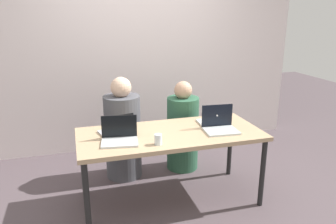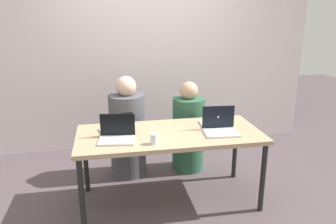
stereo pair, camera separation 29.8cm
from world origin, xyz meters
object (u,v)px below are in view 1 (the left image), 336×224
at_px(laptop_front_left, 120,137).
at_px(water_glass_left, 158,140).
at_px(person_on_right, 183,130).
at_px(laptop_front_right, 220,125).
at_px(person_on_left, 123,133).
at_px(laptop_back_right, 214,120).
at_px(laptop_back_left, 117,130).

xyz_separation_m(laptop_front_left, water_glass_left, (0.31, -0.16, -0.01)).
relative_size(person_on_right, laptop_front_right, 3.25).
xyz_separation_m(person_on_left, person_on_right, (0.71, 0.00, -0.04)).
relative_size(laptop_front_left, water_glass_left, 3.71).
distance_m(laptop_back_right, laptop_front_right, 0.19).
height_order(person_on_left, laptop_front_left, person_on_left).
distance_m(person_on_left, laptop_back_right, 1.06).
relative_size(laptop_front_left, laptop_back_left, 1.05).
height_order(person_on_right, laptop_back_left, person_on_right).
relative_size(person_on_right, laptop_back_right, 3.31).
relative_size(person_on_left, laptop_back_right, 3.59).
xyz_separation_m(laptop_front_left, laptop_front_right, (0.97, 0.01, 0.00)).
bearing_deg(water_glass_left, laptop_front_left, 153.00).
xyz_separation_m(laptop_back_left, water_glass_left, (0.31, -0.35, -0.00)).
bearing_deg(water_glass_left, laptop_front_right, 14.54).
height_order(laptop_back_right, water_glass_left, laptop_back_right).
height_order(laptop_back_left, laptop_back_right, laptop_back_right).
distance_m(person_on_left, laptop_front_right, 1.14).
xyz_separation_m(laptop_front_left, laptop_back_right, (1.00, 0.20, 0.00)).
relative_size(laptop_front_right, water_glass_left, 3.54).
distance_m(person_on_right, laptop_front_left, 1.18).
xyz_separation_m(person_on_right, laptop_front_left, (-0.85, -0.76, 0.30)).
bearing_deg(laptop_front_right, laptop_front_left, -174.65).
relative_size(person_on_right, water_glass_left, 11.50).
height_order(person_on_left, water_glass_left, person_on_left).
xyz_separation_m(person_on_left, laptop_front_right, (0.83, -0.74, 0.26)).
height_order(laptop_front_left, laptop_front_right, laptop_front_right).
relative_size(person_on_left, laptop_front_left, 3.36).
distance_m(laptop_back_right, water_glass_left, 0.77).
xyz_separation_m(laptop_back_right, laptop_front_right, (-0.03, -0.18, 0.00)).
xyz_separation_m(laptop_back_left, laptop_back_right, (1.00, 0.00, 0.00)).
distance_m(laptop_back_left, laptop_front_right, 0.98).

